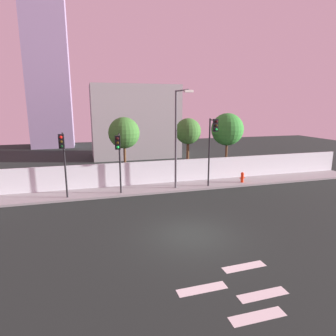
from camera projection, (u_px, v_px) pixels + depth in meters
name	position (u px, v px, depth m)	size (l,w,h in m)	color
ground_plane	(191.00, 235.00, 14.13)	(80.00, 80.00, 0.00)	black
sidewalk	(153.00, 189.00, 21.82)	(36.00, 2.40, 0.15)	gray
perimeter_wall	(150.00, 172.00, 22.82)	(36.00, 0.18, 1.80)	silver
crosswalk_marking	(241.00, 290.00, 9.91)	(3.96, 3.02, 0.01)	silver
traffic_light_left	(119.00, 151.00, 19.05)	(0.50, 1.67, 4.25)	black
traffic_light_center	(212.00, 139.00, 21.13)	(0.35, 1.12, 5.18)	black
traffic_light_right	(63.00, 152.00, 18.28)	(0.35, 1.31, 4.40)	black
street_lamp_curbside	(178.00, 132.00, 20.64)	(0.62, 2.28, 7.17)	#4C4C51
fire_hydrant	(242.00, 177.00, 23.29)	(0.44, 0.26, 0.83)	red
roadside_tree_leftmost	(124.00, 133.00, 22.98)	(2.51, 2.51, 5.38)	brown
roadside_tree_midleft	(188.00, 132.00, 24.46)	(2.21, 2.21, 5.23)	brown
roadside_tree_midright	(227.00, 130.00, 25.44)	(2.86, 2.86, 5.63)	brown
low_building_distant	(135.00, 122.00, 35.61)	(10.45, 6.00, 8.70)	#959595
tower_on_skyline	(45.00, 32.00, 41.35)	(6.00, 5.00, 33.39)	gray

